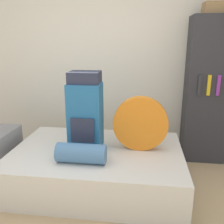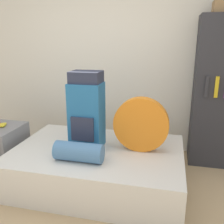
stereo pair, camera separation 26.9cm
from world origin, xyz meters
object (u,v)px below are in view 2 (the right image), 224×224
at_px(tent_bag, 141,124).
at_px(bookshelf, 222,93).
at_px(backpack, 87,111).
at_px(sleeping_roll, 79,152).

xyz_separation_m(tent_bag, bookshelf, (0.94, 0.78, 0.24)).
bearing_deg(backpack, bookshelf, 27.37).
distance_m(backpack, tent_bag, 0.63).
distance_m(tent_bag, bookshelf, 1.24).
relative_size(tent_bag, sleeping_roll, 1.21).
height_order(sleeping_roll, bookshelf, bookshelf).
bearing_deg(sleeping_roll, bookshelf, 38.07).
bearing_deg(bookshelf, tent_bag, -140.35).
relative_size(sleeping_roll, bookshelf, 0.26).
bearing_deg(bookshelf, backpack, -152.63).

